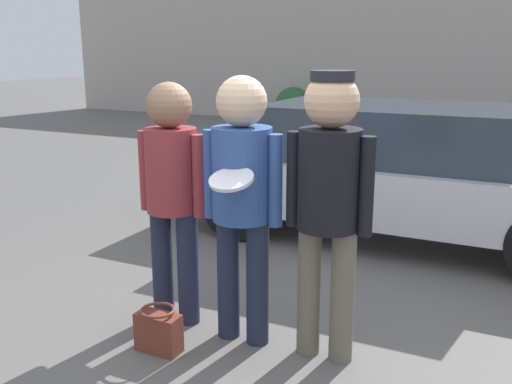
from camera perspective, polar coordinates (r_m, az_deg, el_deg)
name	(u,v)px	position (r m, az deg, el deg)	size (l,w,h in m)	color
ground_plane	(269,352)	(3.88, 1.33, -15.73)	(56.00, 56.00, 0.00)	#5B5956
storefront_building	(474,47)	(14.89, 21.00, 13.42)	(24.00, 0.22, 3.90)	#B2A89E
person_left	(172,183)	(3.99, -8.41, 0.94)	(0.53, 0.36, 1.72)	#1E2338
person_middle_with_frisbee	(242,186)	(3.65, -1.40, 0.62)	(0.56, 0.60, 1.78)	#1E2338
person_right	(329,189)	(3.45, 7.30, 0.27)	(0.55, 0.38, 1.81)	#665B4C
parked_car_near	(394,169)	(6.10, 13.67, 2.21)	(4.68, 1.86, 1.38)	#B7BABF
shrub	(293,105)	(15.35, 3.72, 8.67)	(0.95, 0.95, 0.95)	#285B2D
handbag	(158,331)	(3.88, -9.73, -13.51)	(0.30, 0.23, 0.30)	brown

